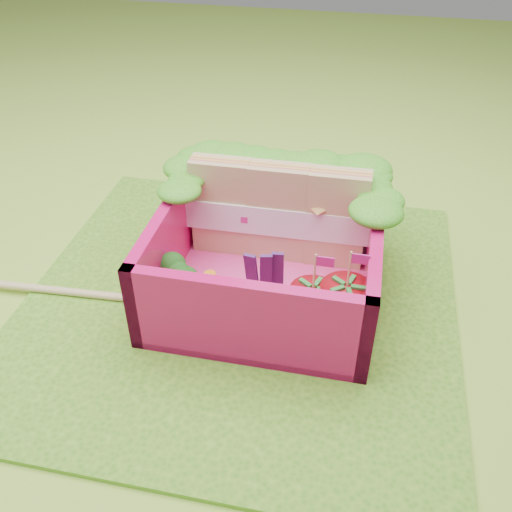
{
  "coord_description": "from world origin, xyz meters",
  "views": [
    {
      "loc": [
        0.64,
        -2.55,
        2.37
      ],
      "look_at": [
        0.08,
        0.13,
        0.28
      ],
      "focal_mm": 40.0,
      "sensor_mm": 36.0,
      "label": 1
    }
  ],
  "objects_px": {
    "broccoli": "(175,277)",
    "strawberry_left": "(312,306)",
    "chopsticks": "(63,291)",
    "strawberry_right": "(345,307)",
    "sandwich_stack": "(279,213)",
    "bento_box": "(268,254)"
  },
  "relations": [
    {
      "from": "broccoli",
      "to": "strawberry_left",
      "type": "bearing_deg",
      "value": -2.49
    },
    {
      "from": "chopsticks",
      "to": "strawberry_left",
      "type": "bearing_deg",
      "value": -0.24
    },
    {
      "from": "strawberry_left",
      "to": "strawberry_right",
      "type": "distance_m",
      "value": 0.18
    },
    {
      "from": "sandwich_stack",
      "to": "strawberry_left",
      "type": "height_order",
      "value": "sandwich_stack"
    },
    {
      "from": "bento_box",
      "to": "broccoli",
      "type": "relative_size",
      "value": 4.0
    },
    {
      "from": "strawberry_left",
      "to": "bento_box",
      "type": "bearing_deg",
      "value": 134.86
    },
    {
      "from": "strawberry_right",
      "to": "chopsticks",
      "type": "xyz_separation_m",
      "value": [
        -1.72,
        -0.01,
        -0.18
      ]
    },
    {
      "from": "broccoli",
      "to": "chopsticks",
      "type": "xyz_separation_m",
      "value": [
        -0.74,
        -0.03,
        -0.21
      ]
    },
    {
      "from": "bento_box",
      "to": "broccoli",
      "type": "xyz_separation_m",
      "value": [
        -0.5,
        -0.27,
        -0.04
      ]
    },
    {
      "from": "bento_box",
      "to": "strawberry_right",
      "type": "bearing_deg",
      "value": -30.67
    },
    {
      "from": "bento_box",
      "to": "chopsticks",
      "type": "distance_m",
      "value": 1.3
    },
    {
      "from": "strawberry_right",
      "to": "chopsticks",
      "type": "height_order",
      "value": "strawberry_right"
    },
    {
      "from": "sandwich_stack",
      "to": "chopsticks",
      "type": "bearing_deg",
      "value": -153.49
    },
    {
      "from": "strawberry_left",
      "to": "sandwich_stack",
      "type": "bearing_deg",
      "value": 115.89
    },
    {
      "from": "bento_box",
      "to": "sandwich_stack",
      "type": "distance_m",
      "value": 0.33
    },
    {
      "from": "broccoli",
      "to": "strawberry_left",
      "type": "xyz_separation_m",
      "value": [
        0.81,
        -0.04,
        -0.04
      ]
    },
    {
      "from": "broccoli",
      "to": "strawberry_right",
      "type": "relative_size",
      "value": 0.61
    },
    {
      "from": "strawberry_left",
      "to": "chopsticks",
      "type": "height_order",
      "value": "strawberry_left"
    },
    {
      "from": "sandwich_stack",
      "to": "strawberry_left",
      "type": "relative_size",
      "value": 2.36
    },
    {
      "from": "broccoli",
      "to": "strawberry_left",
      "type": "relative_size",
      "value": 0.65
    },
    {
      "from": "strawberry_left",
      "to": "chopsticks",
      "type": "relative_size",
      "value": 0.2
    },
    {
      "from": "bento_box",
      "to": "strawberry_right",
      "type": "height_order",
      "value": "strawberry_right"
    }
  ]
}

